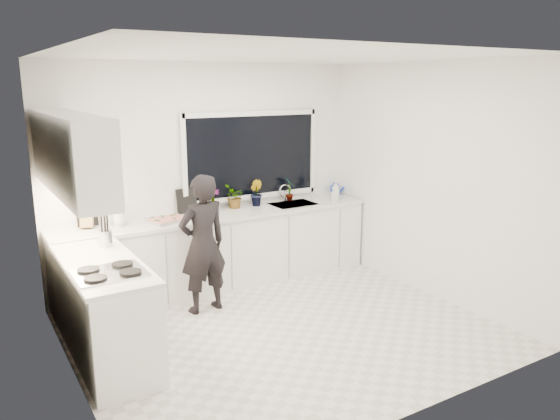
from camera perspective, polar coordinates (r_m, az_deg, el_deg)
floor at (r=5.71m, az=0.33°, el=-12.47°), size 4.00×3.50×0.02m
wall_back at (r=6.80m, az=-7.51°, el=3.67°), size 4.00×0.02×2.70m
wall_left at (r=4.56m, az=-21.64°, el=-1.85°), size 0.02×3.50×2.70m
wall_right at (r=6.53m, az=15.54°, el=2.91°), size 0.02×3.50×2.70m
ceiling at (r=5.15m, az=0.37°, el=15.96°), size 4.00×3.50×0.02m
window at (r=7.00m, az=-2.93°, el=5.70°), size 1.80×0.02×1.00m
base_cabinets_back at (r=6.73m, az=-6.19°, el=-4.35°), size 3.92×0.58×0.88m
base_cabinets_left at (r=5.24m, az=-17.78°, el=-10.16°), size 0.58×1.60×0.88m
countertop_back at (r=6.60m, az=-6.25°, el=-0.57°), size 3.94×0.62×0.04m
countertop_left at (r=5.08m, az=-18.14°, el=-5.39°), size 0.62×1.60×0.04m
upper_cabinets at (r=5.19m, az=-21.10°, el=5.55°), size 0.34×2.10×0.70m
sink at (r=7.11m, az=1.38°, el=0.26°), size 0.58×0.42×0.14m
faucet at (r=7.24m, az=0.53°, el=1.80°), size 0.03×0.03×0.22m
stovetop at (r=4.74m, az=-17.40°, el=-6.22°), size 0.56×0.48×0.03m
person at (r=5.94m, az=-8.07°, el=-3.55°), size 0.59×0.42×1.53m
pizza_tray at (r=6.33m, az=-11.58°, el=-1.03°), size 0.51×0.43×0.03m
pizza at (r=6.33m, az=-11.58°, el=-0.88°), size 0.46×0.38×0.01m
watering_can at (r=7.67m, az=5.77°, el=2.03°), size 0.15×0.15×0.13m
paper_towel_roll at (r=6.28m, az=-16.51°, el=-0.35°), size 0.12×0.12×0.26m
knife_block at (r=6.25m, az=-19.55°, el=-0.83°), size 0.16×0.14×0.22m
utensil_crock at (r=5.50m, az=-17.79°, el=-2.85°), size 0.14×0.14×0.16m
picture_frame_large at (r=6.34m, az=-19.54°, el=-0.35°), size 0.22×0.03×0.28m
picture_frame_small at (r=6.66m, az=-9.72°, el=0.95°), size 0.25×0.03×0.30m
herb_plants at (r=6.89m, az=-3.80°, el=1.55°), size 1.30×0.36×0.33m
soap_bottles at (r=7.27m, az=5.79°, el=1.91°), size 0.15×0.13×0.28m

